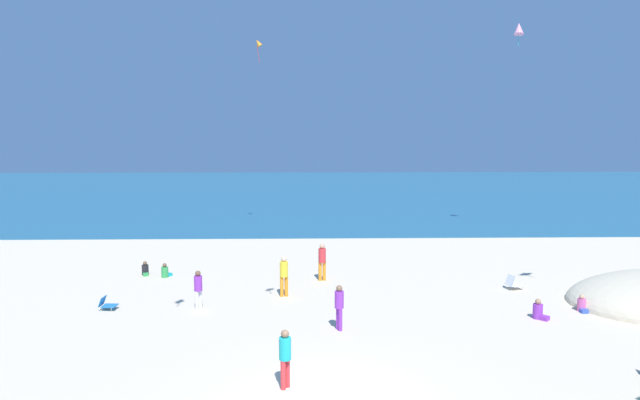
% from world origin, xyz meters
% --- Properties ---
extents(ground_plane, '(120.00, 120.00, 0.00)m').
position_xyz_m(ground_plane, '(0.00, 10.00, 0.00)').
color(ground_plane, beige).
extents(ocean_water, '(120.00, 60.00, 0.05)m').
position_xyz_m(ocean_water, '(0.00, 52.74, 0.03)').
color(ocean_water, '#236084').
rests_on(ocean_water, ground_plane).
extents(beach_chair_near_camera, '(0.78, 0.71, 0.65)m').
position_xyz_m(beach_chair_near_camera, '(8.64, 10.52, 0.29)').
color(beach_chair_near_camera, white).
rests_on(beach_chair_near_camera, ground_plane).
extents(beach_chair_far_right, '(0.68, 0.55, 0.53)m').
position_xyz_m(beach_chair_far_right, '(-8.38, 8.04, 0.24)').
color(beach_chair_far_right, '#2370B2').
rests_on(beach_chair_far_right, ground_plane).
extents(person_0, '(0.46, 0.46, 1.65)m').
position_xyz_m(person_0, '(-1.11, 1.01, 0.95)').
color(person_0, red).
rests_on(person_0, ground_plane).
extents(person_1, '(0.45, 0.60, 0.68)m').
position_xyz_m(person_1, '(-8.40, 13.49, 0.25)').
color(person_1, black).
rests_on(person_1, ground_plane).
extents(person_2, '(0.33, 0.54, 0.67)m').
position_xyz_m(person_2, '(10.20, 7.40, 0.25)').
color(person_2, '#D8599E').
rests_on(person_2, ground_plane).
extents(person_3, '(0.53, 0.62, 0.69)m').
position_xyz_m(person_3, '(-7.32, 13.05, 0.25)').
color(person_3, green).
rests_on(person_3, ground_plane).
extents(person_4, '(0.44, 0.44, 1.59)m').
position_xyz_m(person_4, '(-4.76, 7.89, 0.92)').
color(person_4, white).
rests_on(person_4, ground_plane).
extents(person_5, '(0.41, 0.41, 1.74)m').
position_xyz_m(person_5, '(-1.48, 9.68, 1.00)').
color(person_5, orange).
rests_on(person_5, ground_plane).
extents(person_6, '(0.38, 0.38, 1.76)m').
position_xyz_m(person_6, '(0.21, 12.25, 1.02)').
color(person_6, orange).
rests_on(person_6, ground_plane).
extents(person_7, '(0.64, 0.66, 0.76)m').
position_xyz_m(person_7, '(8.16, 6.57, 0.28)').
color(person_7, purple).
rests_on(person_7, ground_plane).
extents(person_8, '(0.42, 0.42, 1.62)m').
position_xyz_m(person_8, '(0.62, 5.54, 0.93)').
color(person_8, purple).
rests_on(person_8, ground_plane).
extents(kite_orange, '(0.59, 0.39, 1.61)m').
position_xyz_m(kite_orange, '(-3.78, 25.99, 12.96)').
color(kite_orange, orange).
extents(kite_pink, '(0.82, 0.92, 1.57)m').
position_xyz_m(kite_pink, '(13.41, 24.04, 13.65)').
color(kite_pink, pink).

